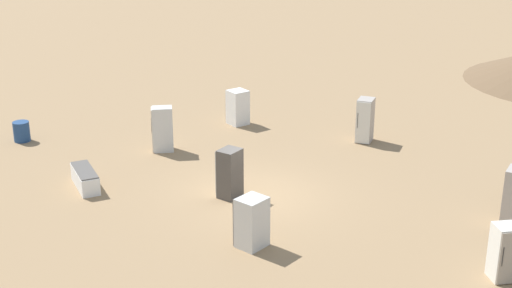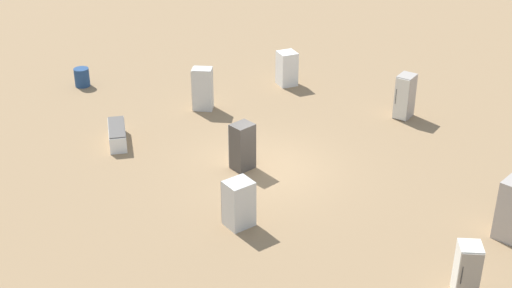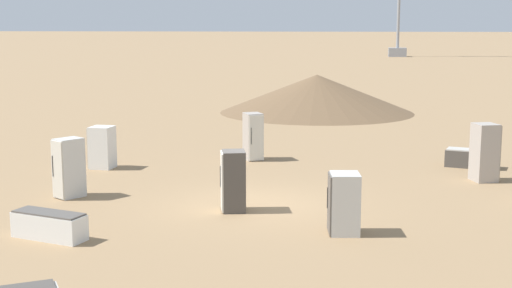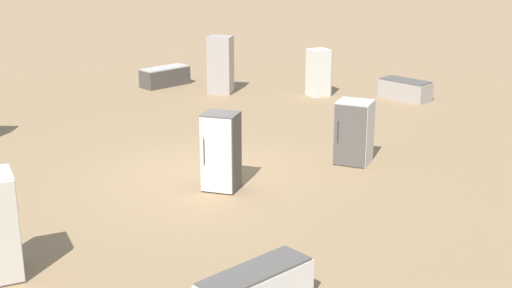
{
  "view_description": "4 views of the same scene",
  "coord_description": "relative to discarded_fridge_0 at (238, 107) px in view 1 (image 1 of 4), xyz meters",
  "views": [
    {
      "loc": [
        15.62,
        -13.86,
        9.4
      ],
      "look_at": [
        0.03,
        0.04,
        1.77
      ],
      "focal_mm": 50.0,
      "sensor_mm": 36.0,
      "label": 1
    },
    {
      "loc": [
        17.95,
        -10.18,
        11.75
      ],
      "look_at": [
        0.93,
        -0.89,
        1.6
      ],
      "focal_mm": 50.0,
      "sensor_mm": 36.0,
      "label": 2
    },
    {
      "loc": [
        2.77,
        -18.65,
        4.86
      ],
      "look_at": [
        -0.18,
        1.47,
        1.45
      ],
      "focal_mm": 50.0,
      "sensor_mm": 36.0,
      "label": 3
    },
    {
      "loc": [
        -11.91,
        -8.3,
        5.29
      ],
      "look_at": [
        0.52,
        -0.88,
        0.74
      ],
      "focal_mm": 50.0,
      "sensor_mm": 36.0,
      "label": 4
    }
  ],
  "objects": [
    {
      "name": "ground_plane",
      "position": [
        5.93,
        -4.32,
        -0.72
      ],
      "size": [
        1000.0,
        1000.0,
        0.0
      ],
      "primitive_type": "plane",
      "color": "#937551"
    },
    {
      "name": "discarded_fridge_4",
      "position": [
        1.7,
        -8.02,
        -0.41
      ],
      "size": [
        1.89,
        1.07,
        0.63
      ],
      "rotation": [
        0.0,
        0.0,
        4.42
      ],
      "color": "white",
      "rests_on": "ground_plane"
    },
    {
      "name": "discarded_fridge_6",
      "position": [
        4.89,
        2.28,
        0.13
      ],
      "size": [
        0.85,
        0.94,
        1.71
      ],
      "rotation": [
        0.0,
        0.0,
        3.62
      ],
      "color": "#A89E93",
      "rests_on": "ground_plane"
    },
    {
      "name": "discarded_fridge_3",
      "position": [
        5.45,
        -4.96,
        0.08
      ],
      "size": [
        0.77,
        0.82,
        1.61
      ],
      "rotation": [
        0.0,
        0.0,
        1.82
      ],
      "color": "#4C4742",
      "rests_on": "ground_plane"
    },
    {
      "name": "discarded_fridge_2",
      "position": [
        13.89,
        -3.05,
        0.02
      ],
      "size": [
        0.84,
        0.81,
        1.48
      ],
      "rotation": [
        0.0,
        0.0,
        4.14
      ],
      "color": "silver",
      "rests_on": "ground_plane"
    },
    {
      "name": "discarded_fridge_1",
      "position": [
        8.39,
        -6.62,
        0.0
      ],
      "size": [
        0.81,
        0.84,
        1.44
      ],
      "rotation": [
        0.0,
        0.0,
        1.7
      ],
      "color": "silver",
      "rests_on": "ground_plane"
    },
    {
      "name": "rusty_barrel",
      "position": [
        -3.96,
        -7.63,
        -0.33
      ],
      "size": [
        0.62,
        0.62,
        0.78
      ],
      "color": "navy",
      "rests_on": "ground_plane"
    },
    {
      "name": "discarded_fridge_9",
      "position": [
        0.56,
        -4.14,
        0.13
      ],
      "size": [
        0.88,
        0.94,
        1.7
      ],
      "rotation": [
        0.0,
        0.0,
        2.55
      ],
      "color": "silver",
      "rests_on": "ground_plane"
    },
    {
      "name": "discarded_fridge_0",
      "position": [
        0.0,
        0.0,
        0.0
      ],
      "size": [
        0.83,
        0.79,
        1.44
      ],
      "rotation": [
        0.0,
        0.0,
        1.48
      ],
      "color": "white",
      "rests_on": "ground_plane"
    }
  ]
}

